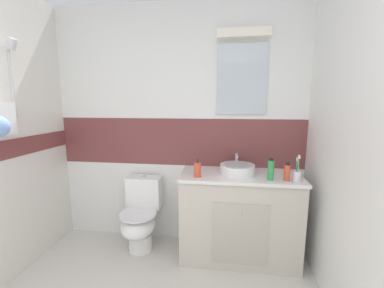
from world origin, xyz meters
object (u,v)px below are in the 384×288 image
Objects in this scene: deodorant_spray_can at (287,172)px; shampoo_bottle_tall at (271,170)px; soap_dispenser at (198,170)px; toilet at (141,217)px; sink_basin at (237,169)px; toothbrush_cup at (297,174)px.

deodorant_spray_can is 0.83× the size of shampoo_bottle_tall.
soap_dispenser is 0.64m from shampoo_bottle_tall.
deodorant_spray_can is (1.38, -0.16, 0.57)m from toilet.
soap_dispenser is at bearing -157.33° from sink_basin.
shampoo_bottle_tall is (1.24, -0.16, 0.59)m from toilet.
toilet is at bearing 174.05° from toothbrush_cup.
sink_basin reaches higher than deodorant_spray_can.
deodorant_spray_can is at bearing -21.27° from sink_basin.
toilet is at bearing 172.75° from shampoo_bottle_tall.
toothbrush_cup is (0.50, -0.16, 0.01)m from sink_basin.
soap_dispenser is 0.88× the size of shampoo_bottle_tall.
shampoo_bottle_tall reaches higher than toilet.
toothbrush_cup is 0.09m from deodorant_spray_can.
toilet is 3.88× the size of shampoo_bottle_tall.
sink_basin is at bearing 22.67° from soap_dispenser.
shampoo_bottle_tall reaches higher than deodorant_spray_can.
sink_basin is 1.60× the size of toothbrush_cup.
shampoo_bottle_tall reaches higher than soap_dispenser.
toilet is (-0.97, -0.00, -0.55)m from sink_basin.
shampoo_bottle_tall is (-0.22, -0.01, 0.03)m from toothbrush_cup.
deodorant_spray_can is (-0.08, -0.00, 0.02)m from toothbrush_cup.
toothbrush_cup reaches higher than sink_basin.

